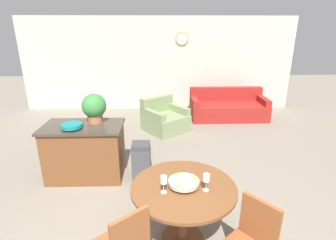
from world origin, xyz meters
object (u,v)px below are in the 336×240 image
potted_plant (94,107)px  trash_bin (141,161)px  wine_glass_right (206,179)px  dining_table (183,199)px  armchair (164,119)px  fruit_bowl (184,182)px  wine_glass_left (164,180)px  kitchen_island (85,151)px  couch (228,108)px  teal_bowl (72,126)px

potted_plant → trash_bin: (0.75, -0.24, -0.86)m
wine_glass_right → dining_table: bearing=159.7°
dining_table → armchair: (-0.16, 3.55, -0.30)m
fruit_bowl → wine_glass_left: (-0.22, -0.11, 0.10)m
dining_table → fruit_bowl: bearing=98.3°
wine_glass_right → potted_plant: bearing=132.2°
wine_glass_left → trash_bin: wine_glass_left is taller
kitchen_island → armchair: (1.33, 2.07, -0.19)m
wine_glass_right → couch: (1.38, 4.54, -0.61)m
fruit_bowl → armchair: bearing=92.6°
fruit_bowl → couch: (1.61, 4.45, -0.51)m
potted_plant → armchair: (1.16, 1.93, -0.90)m
dining_table → teal_bowl: bearing=140.5°
fruit_bowl → trash_bin: bearing=112.5°
armchair → fruit_bowl: bearing=-124.6°
dining_table → kitchen_island: (-1.49, 1.47, -0.11)m
teal_bowl → potted_plant: 0.46m
dining_table → armchair: armchair is taller
couch → wine_glass_right: bearing=-106.8°
couch → armchair: bearing=-152.7°
fruit_bowl → potted_plant: bearing=129.1°
wine_glass_right → wine_glass_left: bearing=-177.0°
kitchen_island → wine_glass_left: bearing=-51.1°
dining_table → potted_plant: potted_plant is taller
teal_bowl → trash_bin: (1.04, 0.05, -0.65)m
kitchen_island → potted_plant: bearing=40.2°
potted_plant → trash_bin: potted_plant is taller
kitchen_island → trash_bin: size_ratio=2.01×
kitchen_island → potted_plant: potted_plant is taller
potted_plant → fruit_bowl: bearing=-50.9°
dining_table → wine_glass_left: (-0.22, -0.11, 0.31)m
dining_table → kitchen_island: bearing=135.4°
dining_table → armchair: size_ratio=0.94×
teal_bowl → wine_glass_right: bearing=-37.5°
couch → kitchen_island: bearing=-136.0°
trash_bin → couch: size_ratio=0.31×
wine_glass_left → kitchen_island: wine_glass_left is taller
teal_bowl → couch: (3.22, 3.13, -0.69)m
teal_bowl → trash_bin: size_ratio=0.51×
couch → fruit_bowl: bearing=-109.8°
teal_bowl → couch: size_ratio=0.16×
fruit_bowl → trash_bin: 1.56m
teal_bowl → potted_plant: bearing=45.6°
wine_glass_right → trash_bin: (-0.80, 1.46, -0.57)m
dining_table → fruit_bowl: fruit_bowl is taller
trash_bin → kitchen_island: bearing=174.1°
dining_table → teal_bowl: teal_bowl is taller
fruit_bowl → armchair: (-0.16, 3.54, -0.52)m
wine_glass_right → kitchen_island: bearing=137.9°
wine_glass_left → potted_plant: 2.07m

